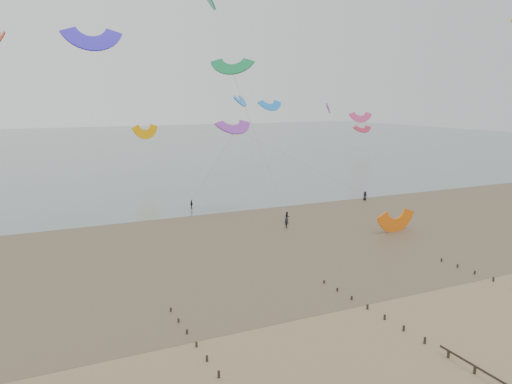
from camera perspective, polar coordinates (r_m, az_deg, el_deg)
ground at (r=47.42m, az=11.80°, el=-15.65°), size 500.00×500.00×0.00m
sea_and_shore at (r=74.44m, az=-7.05°, el=-5.66°), size 500.00×665.00×0.03m
kitesurfers at (r=95.96m, az=7.76°, el=-1.42°), size 158.79×22.41×1.89m
grounded_kite at (r=82.61m, az=15.69°, el=-4.34°), size 7.42×6.13×3.74m
kites_airborne at (r=124.99m, az=-17.92°, el=10.31°), size 249.04×124.20×40.38m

